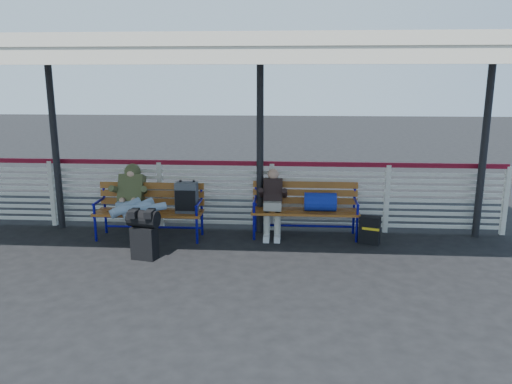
# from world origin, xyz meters

# --- Properties ---
(ground) EXTENTS (60.00, 60.00, 0.00)m
(ground) POSITION_xyz_m (0.00, 0.00, 0.00)
(ground) COLOR black
(ground) RESTS_ON ground
(fence) EXTENTS (12.08, 0.08, 1.24)m
(fence) POSITION_xyz_m (0.00, 1.90, 0.66)
(fence) COLOR silver
(fence) RESTS_ON ground
(canopy) EXTENTS (12.60, 3.60, 3.16)m
(canopy) POSITION_xyz_m (-0.00, 0.87, 3.04)
(canopy) COLOR silver
(canopy) RESTS_ON ground
(luggage_stack) EXTENTS (0.50, 0.34, 0.75)m
(luggage_stack) POSITION_xyz_m (0.16, 0.29, 0.41)
(luggage_stack) COLOR black
(luggage_stack) RESTS_ON ground
(bench_left) EXTENTS (1.80, 0.56, 0.97)m
(bench_left) POSITION_xyz_m (0.21, 1.32, 0.61)
(bench_left) COLOR #9F661E
(bench_left) RESTS_ON ground
(bench_right) EXTENTS (1.80, 0.56, 0.92)m
(bench_right) POSITION_xyz_m (2.69, 1.56, 0.58)
(bench_right) COLOR #9F661E
(bench_right) RESTS_ON ground
(traveler_man) EXTENTS (0.94, 1.64, 0.77)m
(traveler_man) POSITION_xyz_m (-0.18, 0.98, 0.68)
(traveler_man) COLOR #859DB4
(traveler_man) RESTS_ON ground
(companion_person) EXTENTS (0.32, 0.66, 1.15)m
(companion_person) POSITION_xyz_m (2.03, 1.55, 0.60)
(companion_person) COLOR #A9A599
(companion_person) RESTS_ON ground
(suitcase_side) EXTENTS (0.37, 0.29, 0.46)m
(suitcase_side) POSITION_xyz_m (3.63, 1.25, 0.23)
(suitcase_side) COLOR black
(suitcase_side) RESTS_ON ground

